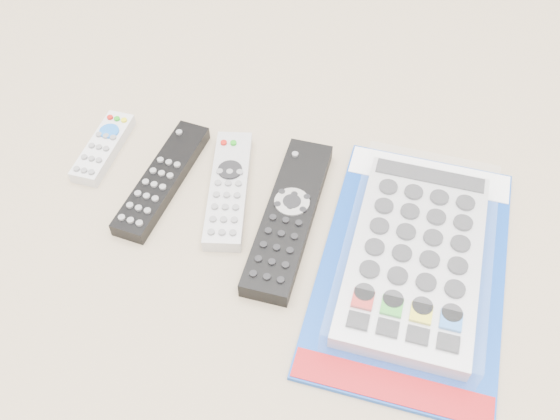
% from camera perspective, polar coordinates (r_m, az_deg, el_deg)
% --- Properties ---
extents(remote_small_grey, '(0.04, 0.13, 0.02)m').
position_cam_1_polar(remote_small_grey, '(0.91, -15.86, 5.54)').
color(remote_small_grey, '#BDBDC0').
rests_on(remote_small_grey, ground).
extents(remote_slim_black, '(0.07, 0.21, 0.02)m').
position_cam_1_polar(remote_slim_black, '(0.85, -10.70, 2.78)').
color(remote_slim_black, black).
rests_on(remote_slim_black, ground).
extents(remote_silver_dvd, '(0.08, 0.20, 0.02)m').
position_cam_1_polar(remote_silver_dvd, '(0.83, -4.71, 1.96)').
color(remote_silver_dvd, '#B5B5B9').
rests_on(remote_silver_dvd, ground).
extents(remote_large_black, '(0.07, 0.25, 0.03)m').
position_cam_1_polar(remote_large_black, '(0.79, 0.83, -0.58)').
color(remote_large_black, black).
rests_on(remote_large_black, ground).
extents(jumbo_remote_packaged, '(0.23, 0.37, 0.05)m').
position_cam_1_polar(jumbo_remote_packaged, '(0.77, 12.28, -4.02)').
color(jumbo_remote_packaged, '#0E3B9E').
rests_on(jumbo_remote_packaged, ground).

